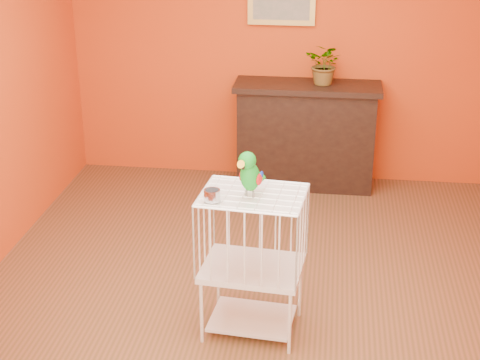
# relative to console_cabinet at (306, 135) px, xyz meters

# --- Properties ---
(ground) EXTENTS (4.50, 4.50, 0.00)m
(ground) POSITION_rel_console_cabinet_xyz_m (-0.27, -2.01, -0.50)
(ground) COLOR brown
(ground) RESTS_ON ground
(room_shell) EXTENTS (4.50, 4.50, 4.50)m
(room_shell) POSITION_rel_console_cabinet_xyz_m (-0.27, -2.01, 1.08)
(room_shell) COLOR #C64212
(room_shell) RESTS_ON ground
(console_cabinet) EXTENTS (1.35, 0.49, 1.00)m
(console_cabinet) POSITION_rel_console_cabinet_xyz_m (0.00, 0.00, 0.00)
(console_cabinet) COLOR black
(console_cabinet) RESTS_ON ground
(potted_plant) EXTENTS (0.47, 0.49, 0.30)m
(potted_plant) POSITION_rel_console_cabinet_xyz_m (0.15, 0.04, 0.65)
(potted_plant) COLOR #26722D
(potted_plant) RESTS_ON console_cabinet
(birdcage) EXTENTS (0.67, 0.54, 0.98)m
(birdcage) POSITION_rel_console_cabinet_xyz_m (-0.22, -2.49, 0.00)
(birdcage) COLOR silver
(birdcage) RESTS_ON ground
(feed_cup) EXTENTS (0.10, 0.10, 0.07)m
(feed_cup) POSITION_rel_console_cabinet_xyz_m (-0.46, -2.63, 0.51)
(feed_cup) COLOR silver
(feed_cup) RESTS_ON birdcage
(parrot) EXTENTS (0.18, 0.27, 0.30)m
(parrot) POSITION_rel_console_cabinet_xyz_m (-0.24, -2.53, 0.63)
(parrot) COLOR #59544C
(parrot) RESTS_ON birdcage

